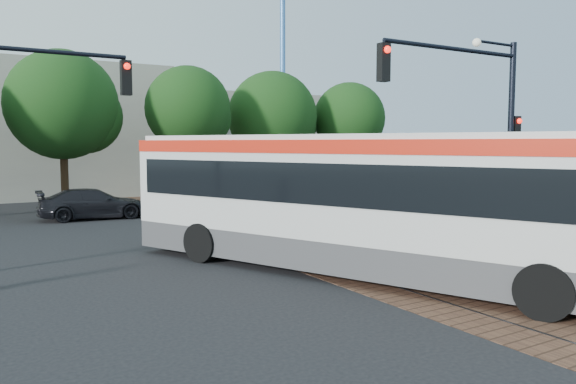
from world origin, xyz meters
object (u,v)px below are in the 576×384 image
city_bus (354,197)px  parked_car (93,204)px  traffic_island (504,241)px  signal_pole_main (484,112)px

city_bus → parked_car: (-3.28, 13.87, -1.28)m
traffic_island → parked_car: size_ratio=1.15×
signal_pole_main → parked_car: bearing=119.4°
city_bus → traffic_island: size_ratio=2.50×
traffic_island → signal_pole_main: (-0.96, 0.09, 3.83)m
traffic_island → signal_pole_main: 3.95m
city_bus → signal_pole_main: size_ratio=2.16×
traffic_island → signal_pole_main: size_ratio=0.87×
signal_pole_main → parked_car: signal_pole_main is taller
parked_car → city_bus: bearing=-161.9°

